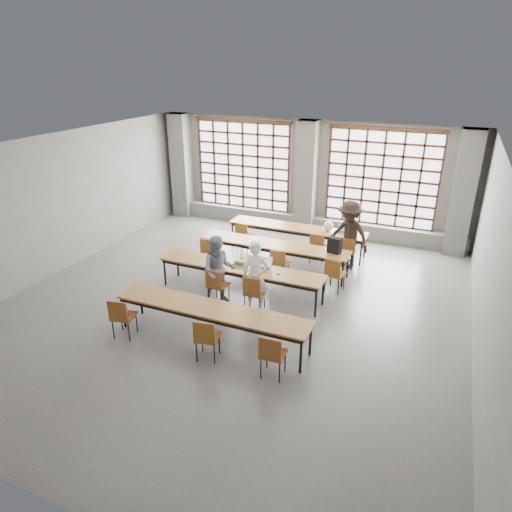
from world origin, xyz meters
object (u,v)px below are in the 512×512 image
(chair_mid_centre, at_px, (279,262))
(student_back, at_px, (349,235))
(chair_near_right, at_px, (272,352))
(chair_front_left, at_px, (216,283))
(phone, at_px, (246,269))
(desk_row_a, at_px, (297,229))
(chair_mid_left, at_px, (209,250))
(red_pouch, at_px, (123,314))
(chair_front_right, at_px, (253,290))
(laptop_back, at_px, (344,230))
(backpack, at_px, (335,245))
(student_male, at_px, (256,277))
(student_female, at_px, (219,270))
(plastic_bag, at_px, (328,226))
(chair_back_mid, at_px, (318,245))
(chair_near_mid, at_px, (206,336))
(desk_row_b, at_px, (273,246))
(chair_mid_right, at_px, (334,272))
(laptop_front, at_px, (264,266))
(chair_back_left, at_px, (243,234))
(desk_row_c, at_px, (240,269))
(desk_row_d, at_px, (212,311))
(mouse, at_px, (278,273))
(chair_back_right, at_px, (347,250))
(green_box, at_px, (240,263))

(chair_mid_centre, height_order, student_back, student_back)
(chair_mid_centre, xyz_separation_m, chair_near_right, (1.21, -3.58, 0.00))
(chair_front_left, height_order, phone, chair_front_left)
(desk_row_a, relative_size, chair_mid_left, 4.55)
(chair_mid_left, relative_size, red_pouch, 4.40)
(chair_front_right, bearing_deg, chair_near_right, -58.47)
(laptop_back, bearing_deg, backpack, -85.95)
(student_male, relative_size, student_female, 1.01)
(plastic_bag, bearing_deg, backpack, -69.58)
(chair_mid_centre, xyz_separation_m, backpack, (1.20, 0.68, 0.39))
(chair_back_mid, relative_size, chair_near_mid, 1.00)
(desk_row_b, distance_m, student_female, 2.18)
(chair_back_mid, height_order, chair_mid_right, same)
(laptop_front, relative_size, red_pouch, 1.99)
(desk_row_b, distance_m, phone, 1.72)
(chair_back_left, bearing_deg, chair_mid_centre, -41.59)
(desk_row_c, relative_size, chair_back_left, 4.55)
(desk_row_c, height_order, chair_mid_centre, chair_mid_centre)
(student_male, bearing_deg, backpack, 56.27)
(chair_near_right, bearing_deg, chair_mid_right, 87.22)
(laptop_front, bearing_deg, desk_row_d, -96.63)
(chair_mid_right, distance_m, mouse, 1.46)
(chair_back_left, distance_m, chair_back_right, 3.01)
(desk_row_d, height_order, laptop_back, laptop_back)
(chair_front_right, relative_size, chair_near_right, 1.00)
(chair_near_right, height_order, mouse, chair_near_right)
(chair_mid_left, distance_m, phone, 1.92)
(desk_row_b, relative_size, backpack, 10.00)
(chair_near_mid, distance_m, student_male, 2.11)
(laptop_back, bearing_deg, desk_row_a, -175.36)
(chair_back_right, bearing_deg, plastic_bag, 136.08)
(green_box, bearing_deg, chair_back_right, 49.91)
(chair_back_mid, height_order, green_box, chair_back_mid)
(student_female, relative_size, backpack, 4.01)
(chair_mid_right, bearing_deg, chair_back_left, 154.24)
(desk_row_c, distance_m, student_female, 0.60)
(chair_front_right, height_order, chair_near_right, same)
(mouse, bearing_deg, laptop_front, 162.42)
(chair_front_right, bearing_deg, green_box, 132.70)
(chair_mid_right, distance_m, chair_near_right, 3.58)
(chair_mid_right, height_order, chair_front_left, same)
(desk_row_a, bearing_deg, red_pouch, -107.31)
(chair_front_left, xyz_separation_m, green_box, (0.26, 0.71, 0.24))
(desk_row_c, xyz_separation_m, student_back, (1.95, 2.59, 0.25))
(chair_front_right, distance_m, plastic_bag, 3.83)
(desk_row_b, distance_m, chair_back_mid, 1.28)
(desk_row_c, height_order, green_box, green_box)
(desk_row_d, distance_m, chair_front_left, 1.47)
(chair_front_right, bearing_deg, phone, 128.73)
(chair_back_mid, distance_m, chair_near_mid, 5.08)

